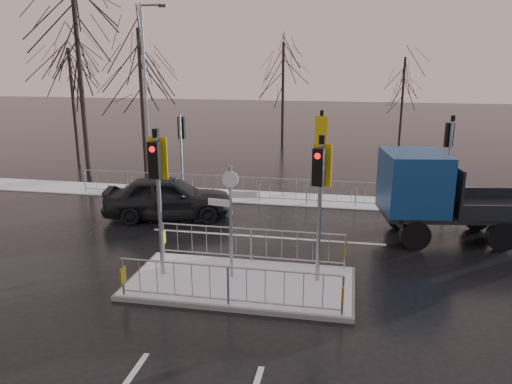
% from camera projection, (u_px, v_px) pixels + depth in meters
% --- Properties ---
extents(ground, '(120.00, 120.00, 0.00)m').
position_uv_depth(ground, '(241.00, 285.00, 13.37)').
color(ground, black).
rests_on(ground, ground).
extents(snow_verge, '(30.00, 2.00, 0.04)m').
position_uv_depth(snow_verge, '(284.00, 199.00, 21.52)').
color(snow_verge, white).
rests_on(snow_verge, ground).
extents(lane_markings, '(8.00, 11.38, 0.01)m').
position_uv_depth(lane_markings, '(238.00, 290.00, 13.05)').
color(lane_markings, silver).
rests_on(lane_markings, ground).
extents(traffic_island, '(6.00, 3.04, 4.15)m').
position_uv_depth(traffic_island, '(240.00, 271.00, 13.28)').
color(traffic_island, slate).
rests_on(traffic_island, ground).
extents(far_kerb_fixtures, '(18.00, 0.65, 3.83)m').
position_uv_depth(far_kerb_fixtures, '(290.00, 179.00, 20.72)').
color(far_kerb_fixtures, '#9398A0').
rests_on(far_kerb_fixtures, ground).
extents(car_far_lane, '(5.09, 3.01, 1.63)m').
position_uv_depth(car_far_lane, '(168.00, 197.00, 18.83)').
color(car_far_lane, black).
rests_on(car_far_lane, ground).
extents(flatbed_truck, '(6.63, 3.25, 2.95)m').
position_uv_depth(flatbed_truck, '(440.00, 194.00, 16.39)').
color(flatbed_truck, black).
rests_on(flatbed_truck, ground).
extents(tree_near_a, '(4.75, 4.75, 8.97)m').
position_uv_depth(tree_near_a, '(78.00, 53.00, 24.14)').
color(tree_near_a, black).
rests_on(tree_near_a, ground).
extents(tree_near_b, '(4.00, 4.00, 7.55)m').
position_uv_depth(tree_near_b, '(140.00, 73.00, 25.35)').
color(tree_near_b, black).
rests_on(tree_near_b, ground).
extents(tree_near_c, '(3.50, 3.50, 6.61)m').
position_uv_depth(tree_near_c, '(72.00, 84.00, 27.29)').
color(tree_near_c, black).
rests_on(tree_near_c, ground).
extents(tree_far_a, '(3.75, 3.75, 7.08)m').
position_uv_depth(tree_far_a, '(283.00, 75.00, 33.34)').
color(tree_far_a, black).
rests_on(tree_far_a, ground).
extents(tree_far_b, '(3.25, 3.25, 6.14)m').
position_uv_depth(tree_far_b, '(403.00, 84.00, 33.93)').
color(tree_far_b, black).
rests_on(tree_far_b, ground).
extents(street_lamp_left, '(1.25, 0.18, 8.20)m').
position_uv_depth(street_lamp_left, '(147.00, 90.00, 22.39)').
color(street_lamp_left, '#9398A0').
rests_on(street_lamp_left, ground).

